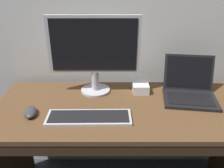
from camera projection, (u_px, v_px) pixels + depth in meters
The scene contains 6 objects.
desk at pixel (124, 138), 1.47m from camera, with size 1.52×0.65×0.75m.
laptop_black at pixel (189, 92), 1.46m from camera, with size 0.35×0.35×0.23m.
external_monitor at pixel (94, 51), 1.43m from camera, with size 0.55×0.19×0.49m.
wired_keyboard at pixel (88, 117), 1.26m from camera, with size 0.45×0.15×0.02m.
computer_mouse at pixel (30, 112), 1.29m from camera, with size 0.07×0.12×0.04m, color #38383D.
external_drive_box at pixel (140, 86), 1.55m from camera, with size 0.10×0.15×0.06m, color silver.
Camera 1 is at (-0.08, -1.20, 1.46)m, focal length 38.19 mm.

